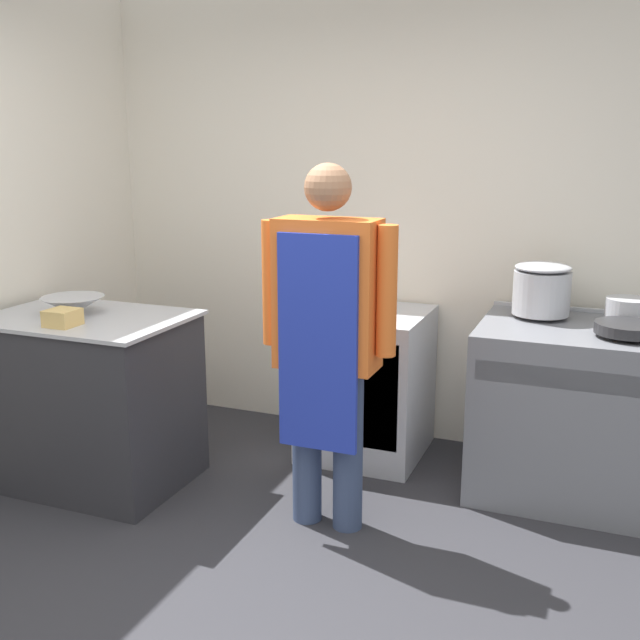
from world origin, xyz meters
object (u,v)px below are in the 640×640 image
Objects in this scene: stove at (576,411)px; fridge_unit at (366,383)px; mixing_bowl at (73,305)px; stock_pot at (542,288)px; person_cook at (327,328)px; plastic_tub at (63,318)px; saute_pan at (628,328)px; sauce_pot at (628,310)px.

stove is 1.17m from fridge_unit.
mixing_bowl reaches higher than stove.
person_cook is at bearing -131.98° from stock_pot.
stove is 2.67m from mixing_bowl.
stove is 3.41× the size of stock_pot.
stock_pot reaches higher than mixing_bowl.
plastic_tub is (-1.21, -1.10, 0.53)m from fridge_unit.
person_cook reaches higher than saute_pan.
fridge_unit is (-1.16, 0.09, -0.02)m from stove.
mixing_bowl is 1.47× the size of sauce_pot.
person_cook is 5.23× the size of mixing_bowl.
stock_pot reaches higher than saute_pan.
person_cook reaches higher than plastic_tub.
mixing_bowl is at bearing -162.46° from stove.
stove is 0.59× the size of person_cook.
fridge_unit is at bearing -176.80° from stock_pot.
stock_pot is (2.27, 0.93, 0.09)m from mixing_bowl.
person_cook reaches higher than stove.
stock_pot is at bearing 48.02° from person_cook.
fridge_unit is 1.68m from mixing_bowl.
sauce_pot is (2.57, 1.15, 0.01)m from plastic_tub.
stock_pot is (0.94, 0.05, 0.62)m from fridge_unit.
person_cook is 7.71× the size of sauce_pot.
fridge_unit is at bearing 175.77° from stove.
stock_pot reaches higher than fridge_unit.
fridge_unit is 2.89× the size of stock_pot.
saute_pan is 0.28m from sauce_pot.
mixing_bowl is 0.26m from plastic_tub.
saute_pan is at bearing 18.85° from plastic_tub.
person_cook is at bearing -0.32° from mixing_bowl.
sauce_pot is at bearing 2.20° from fridge_unit.
sauce_pot reaches higher than mixing_bowl.
mixing_bowl is at bearing -157.78° from stock_pot.
stock_pot is (-0.23, 0.14, 0.60)m from stove.
stove is 3.32× the size of saute_pan.
stock_pot is at bearing 148.45° from stove.
sauce_pot reaches higher than plastic_tub.
stock_pot is (2.15, 1.15, 0.09)m from plastic_tub.
person_cook is 11.82× the size of plastic_tub.
plastic_tub is 2.44m from stock_pot.
sauce_pot is at bearing 90.00° from saute_pan.
person_cook reaches higher than fridge_unit.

